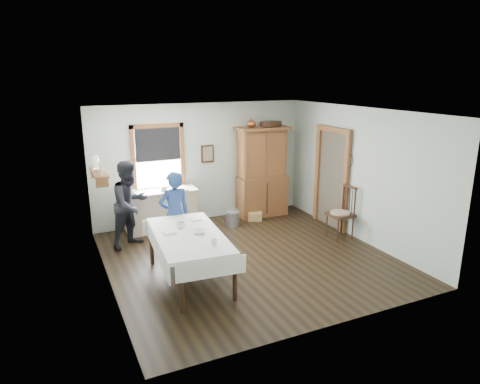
# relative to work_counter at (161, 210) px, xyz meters

# --- Properties ---
(room) EXTENTS (5.01, 5.01, 2.70)m
(room) POSITION_rel_work_counter_xyz_m (1.07, -2.15, 0.90)
(room) COLOR black
(room) RESTS_ON ground
(window) EXTENTS (1.18, 0.07, 1.48)m
(window) POSITION_rel_work_counter_xyz_m (0.07, 0.31, 1.18)
(window) COLOR white
(window) RESTS_ON room
(doorway) EXTENTS (0.09, 1.14, 2.22)m
(doorway) POSITION_rel_work_counter_xyz_m (3.53, -1.30, 0.71)
(doorway) COLOR #4B4435
(doorway) RESTS_ON room
(wall_shelf) EXTENTS (0.24, 1.00, 0.44)m
(wall_shelf) POSITION_rel_work_counter_xyz_m (-1.30, -0.61, 1.12)
(wall_shelf) COLOR brown
(wall_shelf) RESTS_ON room
(framed_picture) EXTENTS (0.30, 0.04, 0.40)m
(framed_picture) POSITION_rel_work_counter_xyz_m (1.22, 0.31, 1.10)
(framed_picture) COLOR #371E13
(framed_picture) RESTS_ON room
(rug_beater) EXTENTS (0.01, 0.27, 0.27)m
(rug_beater) POSITION_rel_work_counter_xyz_m (3.52, -1.85, 1.27)
(rug_beater) COLOR black
(rug_beater) RESTS_ON room
(work_counter) EXTENTS (1.59, 0.64, 0.90)m
(work_counter) POSITION_rel_work_counter_xyz_m (0.00, 0.00, 0.00)
(work_counter) COLOR tan
(work_counter) RESTS_ON room
(china_hutch) EXTENTS (1.27, 0.63, 2.14)m
(china_hutch) POSITION_rel_work_counter_xyz_m (2.48, 0.01, 0.62)
(china_hutch) COLOR brown
(china_hutch) RESTS_ON room
(dining_table) EXTENTS (1.25, 2.15, 0.83)m
(dining_table) POSITION_rel_work_counter_xyz_m (-0.21, -2.57, -0.04)
(dining_table) COLOR silver
(dining_table) RESTS_ON room
(spindle_chair) EXTENTS (0.53, 0.53, 1.11)m
(spindle_chair) POSITION_rel_work_counter_xyz_m (3.26, -2.02, 0.10)
(spindle_chair) COLOR #371E13
(spindle_chair) RESTS_ON room
(pail) EXTENTS (0.36, 0.36, 0.33)m
(pail) POSITION_rel_work_counter_xyz_m (1.52, -0.43, -0.28)
(pail) COLOR #9B9DA3
(pail) RESTS_ON room
(wicker_basket) EXTENTS (0.38, 0.33, 0.19)m
(wicker_basket) POSITION_rel_work_counter_xyz_m (2.15, -0.30, -0.36)
(wicker_basket) COLOR #AE824F
(wicker_basket) RESTS_ON room
(woman_blue) EXTENTS (0.58, 0.41, 1.50)m
(woman_blue) POSITION_rel_work_counter_xyz_m (-0.12, -1.47, 0.30)
(woman_blue) COLOR navy
(woman_blue) RESTS_ON room
(figure_dark) EXTENTS (0.98, 0.92, 1.60)m
(figure_dark) POSITION_rel_work_counter_xyz_m (-0.76, -0.63, 0.35)
(figure_dark) COLOR black
(figure_dark) RESTS_ON room
(table_cup_a) EXTENTS (0.17, 0.17, 0.11)m
(table_cup_a) POSITION_rel_work_counter_xyz_m (-0.24, -2.27, 0.43)
(table_cup_a) COLOR white
(table_cup_a) RESTS_ON dining_table
(table_cup_b) EXTENTS (0.11, 0.11, 0.10)m
(table_cup_b) POSITION_rel_work_counter_xyz_m (-0.01, -3.20, 0.43)
(table_cup_b) COLOR white
(table_cup_b) RESTS_ON dining_table
(table_bowl) EXTENTS (0.27, 0.27, 0.06)m
(table_bowl) POSITION_rel_work_counter_xyz_m (-0.04, -2.62, 0.41)
(table_bowl) COLOR white
(table_bowl) RESTS_ON dining_table
(counter_book) EXTENTS (0.18, 0.23, 0.02)m
(counter_book) POSITION_rel_work_counter_xyz_m (0.36, -0.15, 0.46)
(counter_book) COLOR #786550
(counter_book) RESTS_ON work_counter
(counter_bowl) EXTENTS (0.22, 0.22, 0.06)m
(counter_bowl) POSITION_rel_work_counter_xyz_m (-0.60, 0.11, 0.48)
(counter_bowl) COLOR white
(counter_bowl) RESTS_ON work_counter
(shelf_bowl) EXTENTS (0.22, 0.22, 0.05)m
(shelf_bowl) POSITION_rel_work_counter_xyz_m (-1.30, -0.60, 1.15)
(shelf_bowl) COLOR white
(shelf_bowl) RESTS_ON wall_shelf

